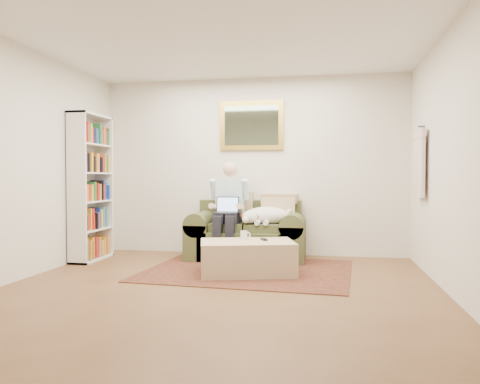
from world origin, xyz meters
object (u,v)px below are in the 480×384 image
(sofa, at_px, (247,239))
(sleeping_dog, at_px, (267,216))
(bookshelf, at_px, (91,187))
(seated_man, at_px, (228,211))
(laptop, at_px, (227,209))
(ottoman, at_px, (247,258))
(coffee_mug, at_px, (244,235))

(sofa, height_order, sleeping_dog, sofa)
(sofa, relative_size, bookshelf, 0.80)
(seated_man, bearing_deg, sofa, 31.45)
(seated_man, height_order, laptop, seated_man)
(sofa, height_order, laptop, laptop)
(ottoman, bearing_deg, seated_man, 115.21)
(seated_man, bearing_deg, ottoman, -64.79)
(sofa, bearing_deg, ottoman, -80.28)
(laptop, distance_m, coffee_mug, 0.80)
(bookshelf, bearing_deg, sofa, 12.33)
(seated_man, bearing_deg, laptop, -90.00)
(seated_man, xyz_separation_m, laptop, (0.00, -0.06, 0.03))
(sleeping_dog, bearing_deg, sofa, 164.26)
(laptop, bearing_deg, coffee_mug, -62.19)
(sleeping_dog, bearing_deg, laptop, -166.36)
(seated_man, distance_m, laptop, 0.07)
(ottoman, height_order, bookshelf, bookshelf)
(ottoman, height_order, coffee_mug, coffee_mug)
(ottoman, bearing_deg, coffee_mug, 112.68)
(seated_man, bearing_deg, sleeping_dog, 7.13)
(coffee_mug, bearing_deg, seated_man, 115.75)
(sleeping_dog, distance_m, ottoman, 1.05)
(sofa, relative_size, laptop, 5.15)
(sleeping_dog, distance_m, bookshelf, 2.45)
(sofa, distance_m, sleeping_dog, 0.45)
(coffee_mug, height_order, bookshelf, bookshelf)
(ottoman, distance_m, coffee_mug, 0.30)
(seated_man, relative_size, bookshelf, 0.68)
(ottoman, relative_size, coffee_mug, 10.78)
(coffee_mug, distance_m, bookshelf, 2.32)
(sofa, xyz_separation_m, laptop, (-0.24, -0.21, 0.43))
(seated_man, relative_size, coffee_mug, 13.52)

